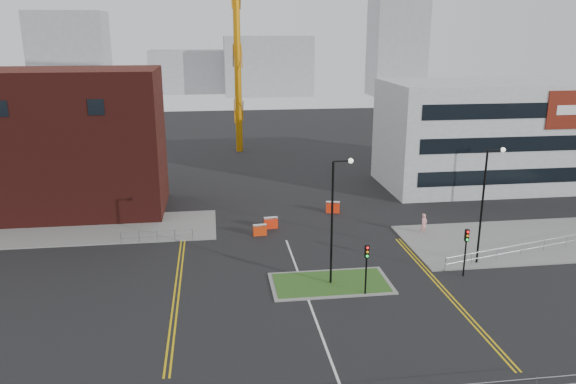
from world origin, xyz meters
The scene contains 26 objects.
ground centered at (0.00, 0.00, 0.00)m, with size 200.00×200.00×0.00m, color black.
pavement_left centered at (-20.00, 22.00, 0.06)m, with size 28.00×8.00×0.12m, color slate.
pavement_right centered at (22.00, 14.00, 0.06)m, with size 24.00×10.00×0.12m, color slate.
island_kerb centered at (2.00, 8.00, 0.04)m, with size 8.60×4.60×0.08m, color slate.
grass_island centered at (2.00, 8.00, 0.06)m, with size 8.00×4.00×0.12m, color #264F1A.
brick_building centered at (-22.97, 28.00, 6.85)m, with size 24.20×10.07×14.24m.
office_block centered at (26.01, 31.97, 6.00)m, with size 25.00×12.20×12.00m.
streetlamp_island centered at (2.22, 8.00, 5.41)m, with size 1.46×0.36×9.18m.
streetlamp_right_near centered at (14.22, 10.00, 5.41)m, with size 1.46×0.36×9.18m.
traffic_light_island centered at (4.00, 5.98, 2.57)m, with size 0.28×0.33×3.65m.
traffic_light_right centered at (12.00, 7.98, 2.57)m, with size 0.28×0.33×3.65m.
railing_left centered at (-11.00, 18.00, 0.74)m, with size 6.05×0.05×1.10m.
railing_right centered at (20.50, 11.50, 0.78)m, with size 19.05×5.05×1.10m.
centre_line centered at (0.00, 2.00, 0.01)m, with size 0.15×30.00×0.01m, color silver.
yellow_left_a centered at (-9.00, 10.00, 0.01)m, with size 0.12×24.00×0.01m, color gold.
yellow_left_b centered at (-8.70, 10.00, 0.01)m, with size 0.12×24.00×0.01m, color gold.
yellow_right_a centered at (9.50, 6.00, 0.01)m, with size 0.12×20.00×0.01m, color gold.
yellow_right_b centered at (9.80, 6.00, 0.01)m, with size 0.12×20.00×0.01m, color gold.
skyline_a centered at (-40.00, 120.00, 11.00)m, with size 18.00×12.00×22.00m, color gray.
skyline_b centered at (10.00, 130.00, 8.00)m, with size 24.00×12.00×16.00m, color gray.
skyline_c centered at (45.00, 125.00, 14.00)m, with size 14.00×12.00×28.00m, color gray.
skyline_d centered at (-8.00, 140.00, 6.00)m, with size 30.00×12.00×12.00m, color gray.
pedestrian centered at (12.31, 16.88, 0.95)m, with size 0.69×0.46×1.90m, color pink.
barrier_left centered at (-1.00, 20.26, 0.57)m, with size 1.29×0.54×1.05m.
barrier_mid centered at (-2.16, 18.56, 0.54)m, with size 1.22×0.51×1.00m.
barrier_right centered at (5.61, 24.00, 0.62)m, with size 1.42×0.76×1.14m.
Camera 1 is at (-6.00, -28.01, 17.46)m, focal length 35.00 mm.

